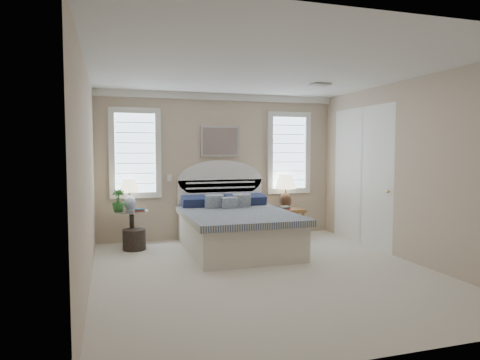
% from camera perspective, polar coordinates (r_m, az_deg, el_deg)
% --- Properties ---
extents(floor, '(4.50, 5.00, 0.01)m').
position_cam_1_polar(floor, '(5.92, 3.47, -12.21)').
color(floor, beige).
rests_on(floor, ground).
extents(ceiling, '(4.50, 5.00, 0.01)m').
position_cam_1_polar(ceiling, '(5.78, 3.59, 14.44)').
color(ceiling, silver).
rests_on(ceiling, wall_back).
extents(wall_back, '(4.50, 0.02, 2.70)m').
position_cam_1_polar(wall_back, '(8.08, -2.73, 1.85)').
color(wall_back, beige).
rests_on(wall_back, floor).
extents(wall_left, '(0.02, 5.00, 2.70)m').
position_cam_1_polar(wall_left, '(5.33, -19.73, 0.52)').
color(wall_left, beige).
rests_on(wall_left, floor).
extents(wall_right, '(0.02, 5.00, 2.70)m').
position_cam_1_polar(wall_right, '(6.82, 21.53, 1.18)').
color(wall_right, beige).
rests_on(wall_right, floor).
extents(crown_molding, '(4.50, 0.08, 0.12)m').
position_cam_1_polar(crown_molding, '(8.09, -2.69, 11.01)').
color(crown_molding, white).
rests_on(crown_molding, wall_back).
extents(hvac_vent, '(0.30, 0.20, 0.02)m').
position_cam_1_polar(hvac_vent, '(6.98, 10.67, 12.40)').
color(hvac_vent, '#B2B2B2').
rests_on(hvac_vent, ceiling).
extents(switch_plate, '(0.08, 0.01, 0.12)m').
position_cam_1_polar(switch_plate, '(7.89, -9.39, 0.30)').
color(switch_plate, white).
rests_on(switch_plate, wall_back).
extents(window_left, '(0.90, 0.06, 1.60)m').
position_cam_1_polar(window_left, '(7.81, -13.80, 3.50)').
color(window_left, '#C9E7FF').
rests_on(window_left, wall_back).
extents(window_right, '(0.90, 0.06, 1.60)m').
position_cam_1_polar(window_right, '(8.51, 6.49, 3.62)').
color(window_right, '#C9E7FF').
rests_on(window_right, wall_back).
extents(painting, '(0.74, 0.04, 0.58)m').
position_cam_1_polar(painting, '(8.04, -2.67, 5.19)').
color(painting, silver).
rests_on(painting, wall_back).
extents(closet_door, '(0.02, 1.80, 2.40)m').
position_cam_1_polar(closet_door, '(7.79, 15.87, 0.52)').
color(closet_door, white).
rests_on(closet_door, floor).
extents(bed, '(1.72, 2.28, 1.47)m').
position_cam_1_polar(bed, '(7.18, -0.63, -6.16)').
color(bed, silver).
rests_on(bed, floor).
extents(side_table_left, '(0.56, 0.56, 0.63)m').
position_cam_1_polar(side_table_left, '(7.49, -14.22, -5.86)').
color(side_table_left, black).
rests_on(side_table_left, floor).
extents(nightstand_right, '(0.50, 0.40, 0.53)m').
position_cam_1_polar(nightstand_right, '(8.26, 6.70, -4.84)').
color(nightstand_right, '#945830').
rests_on(nightstand_right, floor).
extents(floor_pot, '(0.39, 0.39, 0.34)m').
position_cam_1_polar(floor_pot, '(7.37, -13.91, -7.71)').
color(floor_pot, black).
rests_on(floor_pot, floor).
extents(lamp_left, '(0.39, 0.39, 0.54)m').
position_cam_1_polar(lamp_left, '(7.55, -14.49, -1.40)').
color(lamp_left, silver).
rests_on(lamp_left, side_table_left).
extents(lamp_right, '(0.53, 0.53, 0.66)m').
position_cam_1_polar(lamp_right, '(8.30, 6.08, -1.01)').
color(lamp_right, black).
rests_on(lamp_right, nightstand_right).
extents(potted_plant, '(0.23, 0.23, 0.37)m').
position_cam_1_polar(potted_plant, '(7.39, -15.94, -2.65)').
color(potted_plant, '#3D752E').
rests_on(potted_plant, side_table_left).
extents(books_left, '(0.18, 0.14, 0.05)m').
position_cam_1_polar(books_left, '(7.35, -13.20, -3.93)').
color(books_left, '#9C3427').
rests_on(books_left, side_table_left).
extents(books_right, '(0.19, 0.15, 0.07)m').
position_cam_1_polar(books_right, '(8.17, 6.05, -3.70)').
color(books_right, '#9C3427').
rests_on(books_right, nightstand_right).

